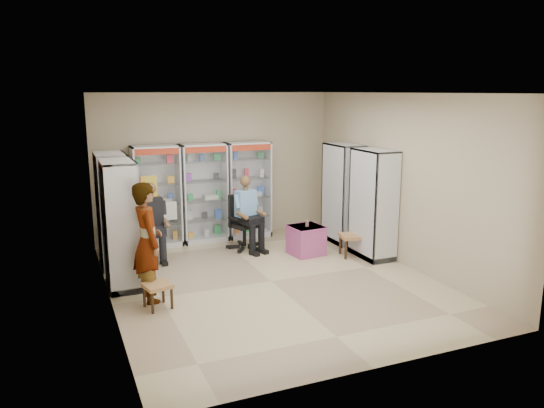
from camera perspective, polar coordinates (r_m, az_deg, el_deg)
name	(u,v)px	position (r m, az deg, el deg)	size (l,w,h in m)	color
floor	(271,281)	(8.71, -0.09, -8.30)	(6.00, 6.00, 0.00)	tan
room_shell	(271,161)	(8.23, -0.09, 4.65)	(5.02, 6.02, 3.01)	tan
cabinet_back_left	(157,197)	(10.63, -12.29, 0.78)	(0.90, 0.50, 2.00)	#ABAEB3
cabinet_back_mid	(204,193)	(10.83, -7.34, 1.18)	(0.90, 0.50, 2.00)	#9DA0A4
cabinet_back_right	(248,190)	(11.11, -2.61, 1.54)	(0.90, 0.50, 2.00)	#AEB0B5
cabinet_right_far	(343,194)	(10.78, 7.63, 1.12)	(0.50, 0.90, 2.00)	#AEB0B5
cabinet_right_near	(373,204)	(9.87, 10.83, -0.02)	(0.50, 0.90, 2.00)	#ACAFB3
cabinet_left_far	(113,210)	(9.60, -16.73, -0.66)	(0.50, 0.90, 2.00)	#9EA0A5
cabinet_left_near	(121,225)	(8.53, -15.93, -2.17)	(0.50, 0.90, 2.00)	silver
wooden_chair	(152,233)	(10.00, -12.79, -3.06)	(0.42, 0.42, 0.94)	black
seated_customer	(152,223)	(9.91, -12.80, -2.02)	(0.44, 0.60, 1.34)	black
office_chair	(244,222)	(10.31, -3.00, -1.96)	(0.58, 0.58, 1.07)	black
seated_shopkeeper	(245,215)	(10.22, -2.91, -1.23)	(0.45, 0.62, 1.36)	#6AADD2
pink_trunk	(306,240)	(10.02, 3.69, -3.91)	(0.57, 0.55, 0.55)	#B2477B
tea_glass	(307,224)	(9.91, 3.79, -2.11)	(0.07, 0.07, 0.11)	#531507
woven_stool_a	(351,245)	(10.03, 8.55, -4.41)	(0.41, 0.41, 0.41)	#AF7449
woven_stool_b	(158,296)	(7.81, -12.17, -9.63)	(0.36, 0.36, 0.36)	olive
standing_man	(148,242)	(7.91, -13.23, -4.02)	(0.64, 0.42, 1.77)	gray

